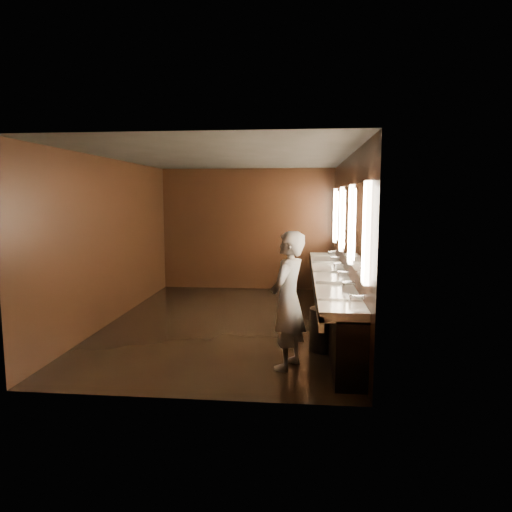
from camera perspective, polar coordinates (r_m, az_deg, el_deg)
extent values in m
plane|color=black|center=(7.95, -3.61, -8.31)|extent=(6.00, 6.00, 0.00)
cube|color=#2D2D2B|center=(7.68, -3.78, 12.24)|extent=(4.00, 6.00, 0.02)
cube|color=black|center=(10.65, -1.07, 3.35)|extent=(4.00, 0.02, 2.80)
cube|color=black|center=(4.77, -9.55, -1.73)|extent=(4.00, 0.02, 2.80)
cube|color=black|center=(8.25, -17.54, 1.84)|extent=(0.02, 6.00, 2.80)
cube|color=black|center=(7.62, 11.32, 1.61)|extent=(0.02, 6.00, 2.80)
cube|color=black|center=(7.77, 9.81, -5.69)|extent=(0.36, 5.40, 0.81)
cube|color=white|center=(7.67, 9.17, -2.45)|extent=(0.55, 5.40, 0.12)
cube|color=white|center=(7.68, 7.33, -3.02)|extent=(0.06, 5.40, 0.18)
cylinder|color=silver|center=(5.51, 12.50, -4.92)|extent=(0.18, 0.04, 0.04)
cylinder|color=silver|center=(6.37, 11.57, -3.24)|extent=(0.18, 0.04, 0.04)
cylinder|color=silver|center=(7.23, 10.87, -1.96)|extent=(0.18, 0.04, 0.04)
cylinder|color=silver|center=(8.10, 10.31, -0.96)|extent=(0.18, 0.04, 0.04)
cylinder|color=silver|center=(8.97, 9.87, -0.15)|extent=(0.18, 0.04, 0.04)
cylinder|color=silver|center=(9.84, 9.50, 0.52)|extent=(0.18, 0.04, 0.04)
cube|color=#FFE1B7|center=(5.21, 13.64, 2.80)|extent=(0.06, 0.22, 1.15)
cube|color=white|center=(6.01, 12.74, 3.41)|extent=(0.03, 1.32, 1.15)
cube|color=#FFE1B7|center=(6.80, 11.80, 3.87)|extent=(0.06, 0.23, 1.15)
cube|color=white|center=(7.59, 11.27, 4.24)|extent=(0.03, 1.32, 1.15)
cube|color=#FFE1B7|center=(8.39, 10.65, 4.54)|extent=(0.06, 0.23, 1.15)
cube|color=white|center=(9.19, 10.32, 4.78)|extent=(0.03, 1.32, 1.15)
cube|color=#FFE1B7|center=(9.98, 9.86, 4.99)|extent=(0.06, 0.22, 1.15)
imported|color=#8EA6D3|center=(5.73, 4.02, -5.55)|extent=(0.62, 0.74, 1.73)
cylinder|color=black|center=(6.56, 8.41, -9.06)|extent=(0.47, 0.47, 0.60)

